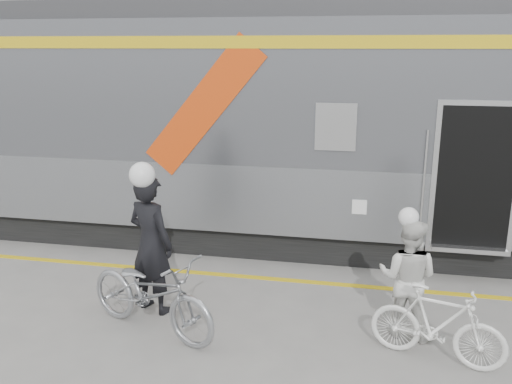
% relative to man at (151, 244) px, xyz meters
% --- Properties ---
extents(ground, '(90.00, 90.00, 0.00)m').
position_rel_man_xyz_m(ground, '(0.99, -0.89, -0.93)').
color(ground, slate).
rests_on(ground, ground).
extents(train, '(24.00, 3.17, 4.10)m').
position_rel_man_xyz_m(train, '(2.02, 3.30, 1.13)').
color(train, black).
rests_on(train, ground).
extents(safety_strip, '(24.00, 0.12, 0.01)m').
position_rel_man_xyz_m(safety_strip, '(0.99, 1.26, -0.92)').
color(safety_strip, gold).
rests_on(safety_strip, ground).
extents(man, '(0.79, 0.67, 1.85)m').
position_rel_man_xyz_m(man, '(0.00, 0.00, 0.00)').
color(man, black).
rests_on(man, ground).
extents(bicycle_left, '(2.05, 1.36, 1.02)m').
position_rel_man_xyz_m(bicycle_left, '(0.20, -0.55, -0.42)').
color(bicycle_left, '#95979C').
rests_on(bicycle_left, ground).
extents(woman, '(0.84, 0.73, 1.46)m').
position_rel_man_xyz_m(woman, '(3.23, 0.01, -0.19)').
color(woman, silver).
rests_on(woman, ground).
extents(bicycle_right, '(1.53, 0.81, 0.89)m').
position_rel_man_xyz_m(bicycle_right, '(3.53, -0.54, -0.48)').
color(bicycle_right, silver).
rests_on(bicycle_right, ground).
extents(helmet_man, '(0.32, 0.32, 0.32)m').
position_rel_man_xyz_m(helmet_man, '(0.00, 0.00, 1.09)').
color(helmet_man, white).
rests_on(helmet_man, man).
extents(helmet_woman, '(0.23, 0.23, 0.23)m').
position_rel_man_xyz_m(helmet_woman, '(3.23, 0.01, 0.66)').
color(helmet_woman, white).
rests_on(helmet_woman, woman).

